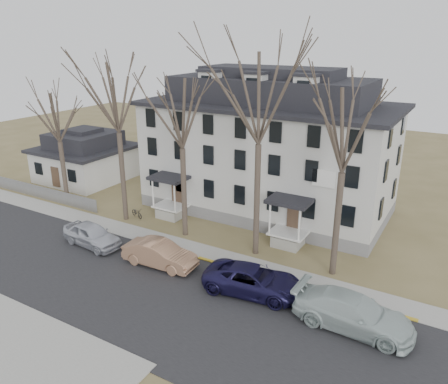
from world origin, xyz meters
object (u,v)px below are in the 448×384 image
Objects in this scene: car_tan at (160,254)px; car_white at (353,313)px; tree_far_left at (116,93)px; car_navy at (253,281)px; boarding_house at (268,149)px; small_house at (86,158)px; bicycle_left at (137,213)px; tree_mid_left at (181,109)px; tree_mid_right at (346,125)px; tree_center at (260,92)px; tree_bungalow at (56,114)px; car_silver at (92,235)px.

car_white is (12.71, -0.17, 0.07)m from car_tan.
car_tan is at bearing -33.18° from tree_far_left.
boarding_house is at bearing 14.37° from car_navy.
small_house reaches higher than bicycle_left.
car_tan is at bearing -74.43° from tree_mid_left.
tree_mid_right is at bearing -67.85° from car_tan.
tree_center reaches higher than car_tan.
tree_center is 19.23m from tree_bungalow.
small_house is 15.00m from tree_far_left.
tree_bungalow is 28.43m from car_white.
bicycle_left is (-19.44, 5.65, -0.49)m from car_white.
car_silver is (12.27, -11.12, -1.42)m from small_house.
tree_mid_right reaches higher than car_white.
bicycle_left is (11.61, -5.52, -1.84)m from small_house.
small_house is at bearing -174.41° from boarding_house.
tree_mid_left is (-3.00, -8.15, 4.22)m from boarding_house.
tree_bungalow is at bearing 180.00° from tree_center.
small_house is 1.40× the size of car_white.
car_tan is 12.71m from car_white.
bicycle_left is (-6.73, 5.48, -0.43)m from car_tan.
tree_bungalow is 2.13× the size of car_tan.
car_silver is at bearing -163.12° from tree_mid_right.
tree_center is 11.44m from car_navy.
boarding_house is at bearing 41.69° from car_white.
tree_center is 15.64m from car_silver.
car_silver is at bearing 83.98° from car_navy.
tree_mid_right is at bearing -12.27° from small_house.
tree_center is 9.48× the size of bicycle_left.
tree_far_left reaches higher than tree_bungalow.
car_navy is at bearing -126.36° from tree_mid_right.
tree_center reaches higher than boarding_house.
bicycle_left is (-11.39, 0.68, -10.68)m from tree_center.
tree_far_left is at bearing 180.00° from tree_mid_right.
tree_bungalow is at bearing 64.40° from car_silver.
car_navy is (8.12, -4.59, -8.78)m from tree_mid_left.
tree_mid_left reaches higher than car_tan.
bicycle_left is (-8.39, -7.47, -4.97)m from boarding_house.
tree_mid_right is 19.10m from car_silver.
bicycle_left is (-0.66, 5.60, -0.42)m from car_silver.
tree_bungalow is 16.78m from car_tan.
car_white is 20.25m from bicycle_left.
car_tan is (-10.16, -4.80, -8.77)m from tree_mid_right.
small_house is 9.43m from tree_bungalow.
tree_mid_right is 1.18× the size of tree_bungalow.
tree_mid_left is 13.08m from tree_bungalow.
tree_center is at bearing -74.01° from bicycle_left.
car_tan is (6.06, 0.13, 0.01)m from car_silver.
car_navy reaches higher than bicycle_left.
boarding_house is 10.39m from tree_center.
tree_far_left is 1.27× the size of tree_bungalow.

